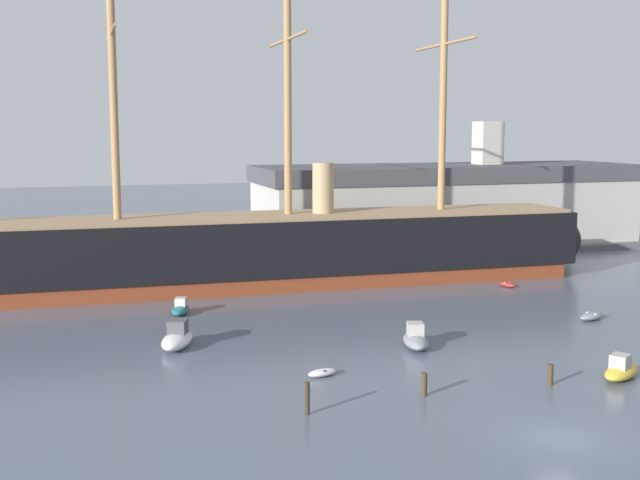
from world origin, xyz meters
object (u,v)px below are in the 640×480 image
Objects in this scene: motorboat_far_left at (45,275)px; motorboat_near_centre at (416,339)px; dinghy_foreground_left at (322,373)px; mooring_piling_nearest at (307,398)px; dinghy_distant_centre at (303,255)px; dockside_warehouse_right at (447,207)px; dinghy_mid_right at (591,316)px; motorboat_mid_left at (177,338)px; mooring_piling_right_pair at (550,375)px; mooring_piling_left_pair at (424,384)px; dinghy_alongside_stern at (507,284)px; sailboat_far_right at (524,255)px; motorboat_foreground_right at (621,370)px; motorboat_alongside_bow at (180,309)px; tall_ship at (288,248)px.

motorboat_near_centre is at bearing -54.10° from motorboat_far_left.
motorboat_near_centre reaches higher than dinghy_foreground_left.
motorboat_far_left is at bearing 107.12° from mooring_piling_nearest.
dinghy_distant_centre is 0.03× the size of dockside_warehouse_right.
motorboat_near_centre is at bearing -118.71° from dockside_warehouse_right.
dinghy_mid_right is 33.11m from mooring_piling_nearest.
motorboat_mid_left is at bearing 176.97° from dinghy_mid_right.
dinghy_foreground_left is at bearing 155.41° from mooring_piling_right_pair.
mooring_piling_left_pair is (22.55, -47.16, 0.22)m from motorboat_far_left.
dinghy_mid_right is at bearing -71.37° from dinghy_distant_centre.
dinghy_distant_centre is (-14.33, 25.35, -0.04)m from dinghy_alongside_stern.
dinghy_mid_right is at bearing -111.71° from sailboat_far_right.
motorboat_far_left reaches higher than dinghy_mid_right.
dinghy_alongside_stern is (18.51, 18.49, -0.38)m from motorboat_near_centre.
mooring_piling_right_pair is at bearing 176.79° from motorboat_foreground_right.
motorboat_foreground_right is 60.05m from motorboat_far_left.
motorboat_foreground_right is 2.23× the size of mooring_piling_nearest.
mooring_piling_nearest is at bearing -83.15° from motorboat_alongside_bow.
mooring_piling_right_pair is at bearing -54.12° from motorboat_alongside_bow.
motorboat_foreground_right is 31.13m from motorboat_mid_left.
motorboat_alongside_bow is 33.71m from dinghy_distant_centre.
motorboat_far_left is at bearing 127.06° from motorboat_foreground_right.
sailboat_far_right reaches higher than dinghy_alongside_stern.
sailboat_far_right is 56.21m from mooring_piling_left_pair.
motorboat_near_centre is at bearing -84.48° from tall_ship.
motorboat_foreground_right is 55.23m from dinghy_distant_centre.
motorboat_mid_left reaches higher than mooring_piling_left_pair.
motorboat_foreground_right is at bearing -19.09° from dinghy_foreground_left.
mooring_piling_nearest reaches higher than dinghy_distant_centre.
motorboat_near_centre is at bearing -17.40° from motorboat_mid_left.
motorboat_far_left is (-36.19, 47.93, -0.10)m from motorboat_foreground_right.
mooring_piling_nearest reaches higher than dinghy_mid_right.
motorboat_near_centre is 26.17m from dinghy_alongside_stern.
dinghy_distant_centre is (21.08, 38.55, -0.50)m from motorboat_mid_left.
sailboat_far_right reaches higher than dinghy_mid_right.
dinghy_mid_right is 0.66× the size of sailboat_far_right.
mooring_piling_right_pair is at bearing -110.00° from dockside_warehouse_right.
tall_ship is 16.47m from motorboat_alongside_bow.
tall_ship is at bearing 100.65° from mooring_piling_right_pair.
mooring_piling_left_pair is at bearing -147.73° from dinghy_mid_right.
dinghy_foreground_left is (-6.28, -31.04, -3.65)m from tall_ship.
dinghy_mid_right is (8.26, 14.58, -0.26)m from motorboat_foreground_right.
mooring_piling_left_pair is (4.73, -5.59, 0.46)m from dinghy_foreground_left.
dinghy_mid_right is 35.30m from motorboat_alongside_bow.
dinghy_alongside_stern is 0.51× the size of sailboat_far_right.
motorboat_mid_left is 1.16× the size of sailboat_far_right.
motorboat_mid_left is at bearing 148.17° from motorboat_foreground_right.
mooring_piling_nearest is (-30.32, -29.84, 0.70)m from dinghy_alongside_stern.
tall_ship is 39.16× the size of mooring_piling_nearest.
dinghy_mid_right is 0.82× the size of motorboat_alongside_bow.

